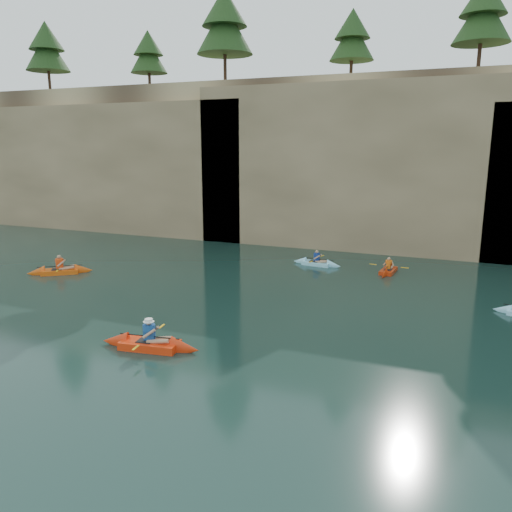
% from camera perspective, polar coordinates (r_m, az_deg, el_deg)
% --- Properties ---
extents(ground, '(160.00, 160.00, 0.00)m').
position_cam_1_polar(ground, '(15.24, -10.62, -15.22)').
color(ground, black).
rests_on(ground, ground).
extents(cliff, '(70.00, 16.00, 12.00)m').
position_cam_1_polar(cliff, '(41.93, 11.96, 10.90)').
color(cliff, tan).
rests_on(cliff, ground).
extents(cliff_slab_west, '(26.00, 2.40, 10.56)m').
position_cam_1_polar(cliff_slab_west, '(43.63, -17.30, 9.72)').
color(cliff_slab_west, tan).
rests_on(cliff_slab_west, ground).
extents(cliff_slab_center, '(24.00, 2.40, 11.40)m').
position_cam_1_polar(cliff_slab_center, '(34.31, 13.02, 10.03)').
color(cliff_slab_center, tan).
rests_on(cliff_slab_center, ground).
extents(sea_cave_west, '(4.50, 1.00, 4.00)m').
position_cam_1_polar(sea_cave_west, '(42.15, -15.44, 5.27)').
color(sea_cave_west, black).
rests_on(sea_cave_west, ground).
extents(sea_cave_center, '(3.50, 1.00, 3.20)m').
position_cam_1_polar(sea_cave_center, '(35.54, 2.92, 3.76)').
color(sea_cave_center, black).
rests_on(sea_cave_center, ground).
extents(sea_cave_east, '(5.00, 1.00, 4.50)m').
position_cam_1_polar(sea_cave_east, '(33.64, 26.11, 3.11)').
color(sea_cave_east, black).
rests_on(sea_cave_east, ground).
extents(cliff_pines, '(56.00, 6.00, 7.83)m').
position_cam_1_polar(cliff_pines, '(38.05, 11.21, 25.85)').
color(cliff_pines, black).
rests_on(cliff_pines, cliff).
extents(main_kayaker, '(3.76, 2.47, 1.37)m').
position_cam_1_polar(main_kayaker, '(18.28, -12.05, -9.78)').
color(main_kayaker, red).
rests_on(main_kayaker, ground).
extents(kayaker_orange, '(3.28, 2.69, 1.33)m').
position_cam_1_polar(kayaker_orange, '(29.95, -21.48, -1.59)').
color(kayaker_orange, '#E8540E').
rests_on(kayaker_orange, ground).
extents(kayaker_red_far, '(2.20, 3.05, 1.10)m').
position_cam_1_polar(kayaker_red_far, '(29.09, 14.88, -1.59)').
color(kayaker_red_far, red).
rests_on(kayaker_red_far, ground).
extents(kayaker_ltblue_mid, '(3.07, 2.27, 1.15)m').
position_cam_1_polar(kayaker_ltblue_mid, '(30.04, 6.94, -0.79)').
color(kayaker_ltblue_mid, '#98E4FF').
rests_on(kayaker_ltblue_mid, ground).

